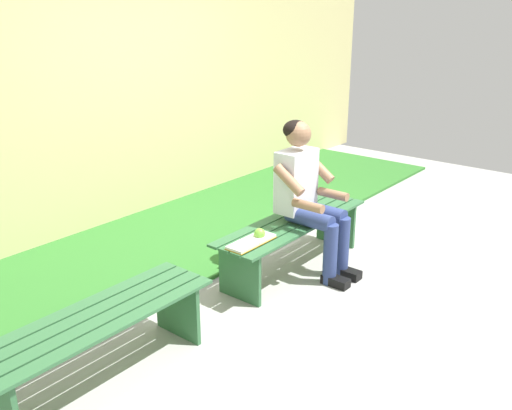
{
  "coord_description": "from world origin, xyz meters",
  "views": [
    {
      "loc": [
        3.44,
        2.41,
        2.05
      ],
      "look_at": [
        0.66,
        0.15,
        0.77
      ],
      "focal_mm": 39.07,
      "sensor_mm": 36.0,
      "label": 1
    }
  ],
  "objects_px": {
    "bench_near": "(293,232)",
    "apple": "(260,234)",
    "person_seated": "(308,192)",
    "bench_far": "(98,332)",
    "book_open": "(251,242)"
  },
  "relations": [
    {
      "from": "bench_far",
      "to": "person_seated",
      "type": "bearing_deg",
      "value": 177.11
    },
    {
      "from": "bench_near",
      "to": "bench_far",
      "type": "distance_m",
      "value": 1.9
    },
    {
      "from": "person_seated",
      "to": "apple",
      "type": "distance_m",
      "value": 0.57
    },
    {
      "from": "apple",
      "to": "bench_near",
      "type": "bearing_deg",
      "value": -176.73
    },
    {
      "from": "bench_far",
      "to": "book_open",
      "type": "bearing_deg",
      "value": 178.67
    },
    {
      "from": "person_seated",
      "to": "apple",
      "type": "bearing_deg",
      "value": -7.78
    },
    {
      "from": "bench_far",
      "to": "apple",
      "type": "relative_size",
      "value": 17.02
    },
    {
      "from": "bench_near",
      "to": "apple",
      "type": "distance_m",
      "value": 0.49
    },
    {
      "from": "person_seated",
      "to": "book_open",
      "type": "xyz_separation_m",
      "value": [
        0.62,
        -0.07,
        -0.24
      ]
    },
    {
      "from": "bench_far",
      "to": "book_open",
      "type": "height_order",
      "value": "book_open"
    },
    {
      "from": "bench_near",
      "to": "person_seated",
      "type": "relative_size",
      "value": 1.29
    },
    {
      "from": "bench_near",
      "to": "bench_far",
      "type": "xyz_separation_m",
      "value": [
        1.9,
        0.0,
        -0.0
      ]
    },
    {
      "from": "apple",
      "to": "book_open",
      "type": "xyz_separation_m",
      "value": [
        0.1,
        0.0,
        -0.03
      ]
    },
    {
      "from": "bench_near",
      "to": "book_open",
      "type": "height_order",
      "value": "book_open"
    },
    {
      "from": "bench_near",
      "to": "apple",
      "type": "bearing_deg",
      "value": 3.27
    }
  ]
}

